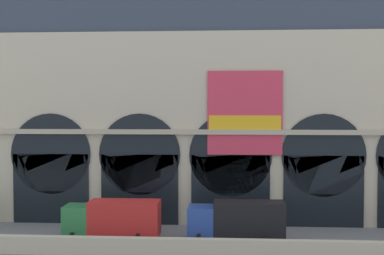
{
  "coord_description": "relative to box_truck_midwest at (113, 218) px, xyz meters",
  "views": [
    {
      "loc": [
        -0.09,
        -42.35,
        10.47
      ],
      "look_at": [
        -3.4,
        5.0,
        8.66
      ],
      "focal_mm": 50.43,
      "sensor_mm": 36.0,
      "label": 1
    }
  ],
  "objects": [
    {
      "name": "ground_plane",
      "position": [
        9.19,
        0.84,
        -1.7
      ],
      "size": [
        200.0,
        200.0,
        0.0
      ],
      "primitive_type": "plane",
      "color": "slate"
    },
    {
      "name": "quay_parapet_wall",
      "position": [
        9.19,
        -4.25,
        -1.07
      ],
      "size": [
        90.0,
        0.7,
        1.26
      ],
      "primitive_type": "cube",
      "color": "beige",
      "rests_on": "ground"
    },
    {
      "name": "station_building",
      "position": [
        9.22,
        8.13,
        8.8
      ],
      "size": [
        50.07,
        4.97,
        21.73
      ],
      "color": "beige",
      "rests_on": "ground"
    },
    {
      "name": "box_truck_midwest",
      "position": [
        0.0,
        0.0,
        0.0
      ],
      "size": [
        7.5,
        2.91,
        3.12
      ],
      "color": "#2D7A42",
      "rests_on": "ground"
    },
    {
      "name": "box_truck_center",
      "position": [
        9.74,
        0.26,
        0.0
      ],
      "size": [
        7.5,
        2.91,
        3.12
      ],
      "color": "#28479E",
      "rests_on": "ground"
    }
  ]
}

